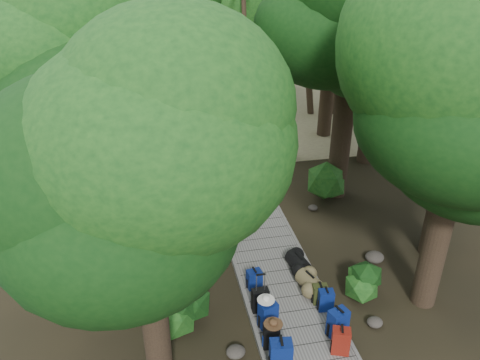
{
  "coord_description": "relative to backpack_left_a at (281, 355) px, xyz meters",
  "views": [
    {
      "loc": [
        -2.79,
        -10.78,
        7.81
      ],
      "look_at": [
        -0.21,
        2.04,
        1.0
      ],
      "focal_mm": 35.0,
      "sensor_mm": 36.0,
      "label": 1
    }
  ],
  "objects": [
    {
      "name": "sand_beach",
      "position": [
        0.71,
        20.53,
        -0.52
      ],
      "size": [
        40.0,
        22.0,
        0.02
      ],
      "primitive_type": "cube",
      "color": "tan",
      "rests_on": "ground"
    },
    {
      "name": "tree_back_b",
      "position": [
        2.55,
        19.94,
        4.22
      ],
      "size": [
        5.32,
        5.32,
        9.5
      ],
      "primitive_type": null,
      "color": "#0E330E",
      "rests_on": "ground"
    },
    {
      "name": "shrub_left_c",
      "position": [
        -2.34,
        9.34,
        -0.01
      ],
      "size": [
        1.17,
        1.17,
        1.05
      ],
      "primitive_type": null,
      "color": "#154616",
      "rests_on": "ground"
    },
    {
      "name": "sun_lounger",
      "position": [
        3.77,
        13.9,
        -0.19
      ],
      "size": [
        1.03,
        2.1,
        0.65
      ],
      "primitive_type": null,
      "rotation": [
        0.0,
        0.0,
        0.2
      ],
      "color": "silver",
      "rests_on": "sand_beach"
    },
    {
      "name": "rock_right_a",
      "position": [
        2.46,
        0.85,
        -0.43
      ],
      "size": [
        0.36,
        0.33,
        0.2
      ],
      "primitive_type": null,
      "color": "#4C473F",
      "rests_on": "ground"
    },
    {
      "name": "duffel_right_khaki",
      "position": [
        1.36,
        2.21,
        -0.2
      ],
      "size": [
        0.59,
        0.73,
        0.42
      ],
      "primitive_type": null,
      "rotation": [
        0.0,
        0.0,
        0.32
      ],
      "color": "brown",
      "rests_on": "boardwalk"
    },
    {
      "name": "hat_brown",
      "position": [
        0.01,
        0.62,
        0.27
      ],
      "size": [
        0.4,
        0.4,
        0.12
      ],
      "primitive_type": null,
      "color": "#51351E",
      "rests_on": "backpack_left_b"
    },
    {
      "name": "tree_left_c",
      "position": [
        -2.64,
        7.64,
        3.95
      ],
      "size": [
        5.16,
        5.16,
        8.97
      ],
      "primitive_type": null,
      "color": "#0E330E",
      "rests_on": "ground"
    },
    {
      "name": "shrub_left_b",
      "position": [
        -1.1,
        5.07,
        -0.08
      ],
      "size": [
        1.0,
        1.0,
        0.9
      ],
      "primitive_type": null,
      "color": "#154616",
      "rests_on": "ground"
    },
    {
      "name": "tree_right_f",
      "position": [
        6.94,
        14.7,
        4.13
      ],
      "size": [
        5.22,
        5.22,
        9.33
      ],
      "primitive_type": null,
      "color": "#0E330E",
      "rests_on": "ground"
    },
    {
      "name": "rock_right_c",
      "position": [
        2.77,
        5.94,
        -0.45
      ],
      "size": [
        0.31,
        0.28,
        0.17
      ],
      "primitive_type": null,
      "color": "#4C473F",
      "rests_on": "ground"
    },
    {
      "name": "tree_back_c",
      "position": [
        5.93,
        19.75,
        3.76
      ],
      "size": [
        4.76,
        4.76,
        8.58
      ],
      "primitive_type": null,
      "color": "#0E330E",
      "rests_on": "ground"
    },
    {
      "name": "lone_suitcase_on_sand",
      "position": [
        1.17,
        12.55,
        -0.19
      ],
      "size": [
        0.46,
        0.35,
        0.64
      ],
      "primitive_type": null,
      "rotation": [
        0.0,
        0.0,
        -0.31
      ],
      "color": "black",
      "rests_on": "sand_beach"
    },
    {
      "name": "tree_right_e",
      "position": [
        5.39,
        11.99,
        3.77
      ],
      "size": [
        4.78,
        4.78,
        8.6
      ],
      "primitive_type": null,
      "color": "#0E330E",
      "rests_on": "ground"
    },
    {
      "name": "tree_left_b",
      "position": [
        -4.14,
        4.48,
        3.76
      ],
      "size": [
        4.77,
        4.77,
        8.58
      ],
      "primitive_type": null,
      "color": "#0E330E",
      "rests_on": "ground"
    },
    {
      "name": "tree_right_c",
      "position": [
        3.88,
        6.81,
        4.13
      ],
      "size": [
        5.38,
        5.38,
        9.31
      ],
      "primitive_type": null,
      "color": "#0E330E",
      "rests_on": "ground"
    },
    {
      "name": "tree_right_d",
      "position": [
        6.04,
        9.1,
        4.36
      ],
      "size": [
        5.33,
        5.33,
        9.78
      ],
      "primitive_type": null,
      "color": "#0E330E",
      "rests_on": "ground"
    },
    {
      "name": "palm_right_b",
      "position": [
        5.72,
        15.04,
        3.64
      ],
      "size": [
        4.32,
        4.32,
        8.34
      ],
      "primitive_type": null,
      "color": "#163E11",
      "rests_on": "ground"
    },
    {
      "name": "backpack_right_d",
      "position": [
        1.45,
        1.71,
        -0.15
      ],
      "size": [
        0.36,
        0.28,
        0.52
      ],
      "primitive_type": null,
      "rotation": [
        0.0,
        0.0,
        -0.09
      ],
      "color": "#353D18",
      "rests_on": "boardwalk"
    },
    {
      "name": "rock_left_c",
      "position": [
        -0.51,
        4.59,
        -0.4
      ],
      "size": [
        0.46,
        0.41,
        0.25
      ],
      "primitive_type": null,
      "color": "#4C473F",
      "rests_on": "ground"
    },
    {
      "name": "backpack_left_d",
      "position": [
        0.05,
        2.54,
        -0.14
      ],
      "size": [
        0.39,
        0.3,
        0.54
      ],
      "primitive_type": null,
      "rotation": [
        0.0,
        0.0,
        0.15
      ],
      "color": "navy",
      "rests_on": "boardwalk"
    },
    {
      "name": "rock_left_b",
      "position": [
        -2.03,
        2.37,
        -0.43
      ],
      "size": [
        0.35,
        0.31,
        0.19
      ],
      "primitive_type": null,
      "color": "#4C473F",
      "rests_on": "ground"
    },
    {
      "name": "rock_right_b",
      "position": [
        3.51,
        3.05,
        -0.39
      ],
      "size": [
        0.51,
        0.46,
        0.28
      ],
      "primitive_type": null,
      "color": "#4C473F",
      "rests_on": "ground"
    },
    {
      "name": "shrub_right_b",
      "position": [
        3.43,
        6.42,
        0.11
      ],
      "size": [
        1.41,
        1.41,
        1.27
      ],
      "primitive_type": null,
      "color": "#154616",
      "rests_on": "ground"
    },
    {
      "name": "palm_right_a",
      "position": [
        3.44,
        10.17,
        2.86
      ],
      "size": [
        3.98,
        3.98,
        6.78
      ],
      "primitive_type": null,
      "color": "#163E11",
      "rests_on": "ground"
    },
    {
      "name": "shrub_right_a",
      "position": [
        2.67,
        1.86,
        -0.07
      ],
      "size": [
        1.02,
        1.02,
        0.92
      ],
      "primitive_type": null,
      "color": "#154616",
      "rests_on": "ground"
    },
    {
      "name": "palm_left_a",
      "position": [
        -3.9,
        11.63,
        2.73
      ],
      "size": [
        4.09,
        4.09,
        6.51
      ],
      "primitive_type": null,
      "color": "#163E11",
      "rests_on": "ground"
    },
    {
      "name": "suitcase_on_boardwalk",
      "position": [
        0.0,
        1.72,
        -0.11
      ],
      "size": [
        0.39,
        0.22,
        0.59
      ],
      "primitive_type": null,
      "rotation": [
        0.0,
        0.0,
        0.02
      ],
      "color": "black",
      "rests_on": "boardwalk"
    },
    {
      "name": "tree_back_d",
      "position": [
        -4.69,
        19.06,
        3.39
      ],
      "size": [
        4.71,
        4.71,
        7.85
      ],
      "primitive_type": null,
      "color": "#0E330E",
      "rests_on": "ground"
    },
    {
      "name": "hat_white",
      "position": [
        0.01,
        1.25,
        0.37
      ],
      "size": [
        0.39,
        0.39,
        0.13
      ],
      "primitive_type": null,
      "color": "silver",
      "rests_on": "backpack_left_c"
    },
    {
      "name": "boardwalk",
      "position": [
        0.71,
        5.53,
        -0.47
      ],
      "size": [
        2.0,
        12.0,
        0.12
      ],
      "primitive_type": "cube",
      "color": "gray",
      "rests_on": "ground"
    },
    {
      "name": "backpack_left_b",
      "position": [
        -0.02,
        0.63,
        -0.1
      ],
      "size": [
        0.37,
        0.29,
        0.62
      ],
      "primitive_type": null,
      "rotation": [
        0.0,
        0.0,
        -0.14
      ],
      "color": "black",
      "rests_on": "boardwalk"
    },
    {
      "name": "kayak",
      "position": [
        -1.86,
        14.79,
        -0.34
      ],
      "size": [
        1.99,
        3.49,
        0.35
      ],
      "primitive_type": "ellipsoid",
      "rotation": [
        0.0,
        0.0,
        0.38
      ],
      "color": "#A1180D",
      "rests_on": "sand_beach"
    },
    {
      "name": "backpack_left_c",
      "position": [
        0.05,
        1.2,
        -0.05
      ],
      "size": [
        0.45,
        0.38,
        0.71
      ],
      "primitive_type": null,
      "rotation": [
        0.0,
        0.0,
        0.31
      ],
      "color": "navy",
      "rests_on": "boardwalk"
    },
    {
      "name": "tree_back_a",
      "position": [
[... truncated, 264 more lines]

